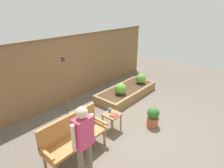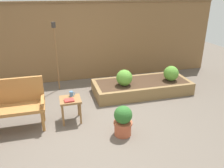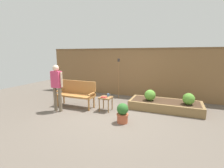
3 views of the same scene
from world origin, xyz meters
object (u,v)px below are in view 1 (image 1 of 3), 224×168
(shrub_near_bench, at_px, (120,89))
(tiki_torch, at_px, (64,75))
(side_table, at_px, (112,117))
(cup_on_table, at_px, (110,110))
(potted_boxwood, at_px, (153,116))
(book_on_table, at_px, (114,115))
(shrub_far_corner, at_px, (141,79))
(person_by_bench, at_px, (84,140))
(garden_bench, at_px, (73,134))

(shrub_near_bench, height_order, tiki_torch, tiki_torch)
(side_table, height_order, cup_on_table, cup_on_table)
(shrub_near_bench, bearing_deg, potted_boxwood, -108.73)
(side_table, height_order, potted_boxwood, potted_boxwood)
(book_on_table, relative_size, tiki_torch, 0.11)
(potted_boxwood, relative_size, shrub_far_corner, 1.52)
(cup_on_table, xyz_separation_m, person_by_bench, (-1.52, -0.75, 0.40))
(book_on_table, bearing_deg, potted_boxwood, -38.87)
(garden_bench, xyz_separation_m, tiki_torch, (1.04, 1.61, 0.63))
(garden_bench, bearing_deg, tiki_torch, 57.13)
(side_table, xyz_separation_m, person_by_bench, (-1.48, -0.64, 0.54))
(book_on_table, height_order, shrub_far_corner, shrub_far_corner)
(book_on_table, xyz_separation_m, person_by_bench, (-1.45, -0.55, 0.44))
(side_table, height_order, tiki_torch, tiki_torch)
(side_table, height_order, person_by_bench, person_by_bench)
(garden_bench, bearing_deg, person_by_bench, -112.90)
(potted_boxwood, bearing_deg, shrub_far_corner, 40.78)
(side_table, xyz_separation_m, tiki_torch, (-0.15, 1.66, 0.78))
(cup_on_table, distance_m, person_by_bench, 1.75)
(potted_boxwood, distance_m, shrub_far_corner, 2.30)
(shrub_near_bench, bearing_deg, side_table, -149.98)
(shrub_near_bench, relative_size, tiki_torch, 0.22)
(garden_bench, relative_size, shrub_near_bench, 3.76)
(garden_bench, xyz_separation_m, potted_boxwood, (2.03, -0.77, -0.25))
(cup_on_table, xyz_separation_m, book_on_table, (-0.07, -0.20, -0.03))
(cup_on_table, height_order, shrub_near_bench, shrub_near_bench)
(garden_bench, bearing_deg, potted_boxwood, -20.75)
(garden_bench, relative_size, book_on_table, 7.98)
(book_on_table, xyz_separation_m, shrub_near_bench, (1.37, 0.87, -0.00))
(book_on_table, bearing_deg, shrub_far_corner, 15.67)
(potted_boxwood, bearing_deg, cup_on_table, 133.67)
(tiki_torch, height_order, person_by_bench, tiki_torch)
(book_on_table, bearing_deg, garden_bench, 170.47)
(garden_bench, relative_size, person_by_bench, 0.92)
(shrub_far_corner, relative_size, person_by_bench, 0.24)
(cup_on_table, height_order, tiki_torch, tiki_torch)
(book_on_table, distance_m, potted_boxwood, 1.09)
(cup_on_table, bearing_deg, shrub_far_corner, 14.66)
(garden_bench, xyz_separation_m, shrub_far_corner, (3.76, 0.73, -0.06))
(side_table, bearing_deg, person_by_bench, -156.74)
(book_on_table, relative_size, person_by_bench, 0.12)
(shrub_near_bench, xyz_separation_m, person_by_bench, (-2.83, -1.41, 0.44))
(garden_bench, bearing_deg, shrub_far_corner, 10.94)
(garden_bench, distance_m, shrub_near_bench, 2.64)
(person_by_bench, bearing_deg, book_on_table, 20.64)
(cup_on_table, bearing_deg, shrub_near_bench, 26.93)
(side_table, relative_size, cup_on_table, 4.29)
(potted_boxwood, relative_size, person_by_bench, 0.36)
(potted_boxwood, xyz_separation_m, person_by_bench, (-2.32, 0.08, 0.64))
(side_table, relative_size, potted_boxwood, 0.85)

